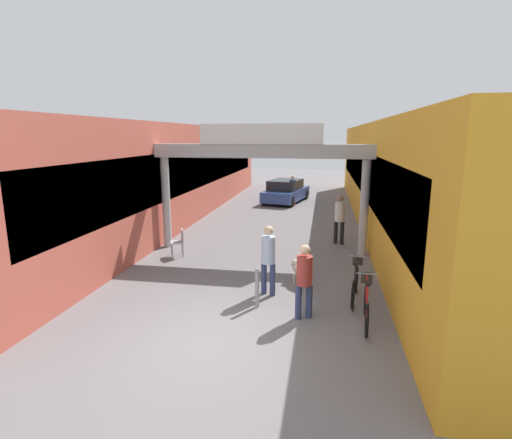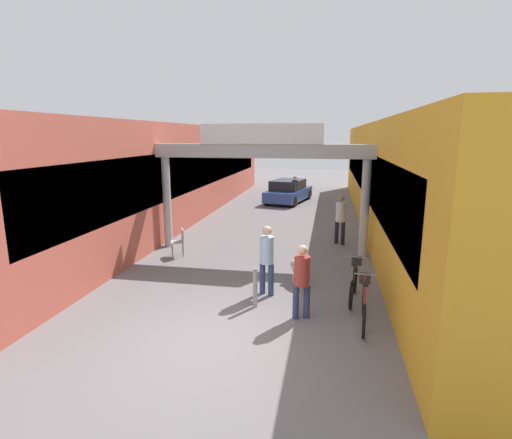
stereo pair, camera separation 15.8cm
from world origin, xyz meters
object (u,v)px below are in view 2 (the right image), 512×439
Objects in this scene: pedestrian_companion at (302,277)px; dog_on_leash at (299,270)px; pedestrian_carrying_crate at (341,216)px; bicycle_black_second at (354,282)px; pedestrian_with_dog at (267,256)px; parked_car_blue at (288,191)px; pedestrian_elderly_walking at (295,188)px; bollard_post_metal at (255,287)px; cafe_chair_aluminium_nearer at (180,240)px; bicycle_red_nearest at (364,303)px.

dog_on_leash is at bearing 95.54° from pedestrian_companion.
pedestrian_carrying_crate is 5.03m from bicycle_black_second.
parked_car_blue is (-0.91, 13.92, -0.36)m from pedestrian_with_dog.
bicycle_black_second is at bearing -77.71° from parked_car_blue.
pedestrian_with_dog is at bearing -88.02° from pedestrian_elderly_walking.
pedestrian_with_dog is 1.49m from pedestrian_companion.
dog_on_leash is 0.50× the size of bicycle_black_second.
dog_on_leash is (0.74, 0.85, -0.62)m from pedestrian_with_dog.
bollard_post_metal is at bearing -108.92° from pedestrian_carrying_crate.
cafe_chair_aluminium_nearer is at bearing 154.50° from bicycle_black_second.
parked_car_blue reaches higher than bicycle_black_second.
cafe_chair_aluminium_nearer is (-3.29, 2.69, -0.46)m from pedestrian_with_dog.
pedestrian_carrying_crate is 1.89× the size of bollard_post_metal.
cafe_chair_aluminium_nearer is at bearing -105.38° from pedestrian_elderly_walking.
pedestrian_with_dog reaches higher than bicycle_red_nearest.
bicycle_red_nearest is 1.79× the size of bollard_post_metal.
pedestrian_companion is 6.34m from pedestrian_carrying_crate.
bicycle_black_second is at bearing -87.36° from pedestrian_carrying_crate.
bollard_post_metal is (-2.38, 0.37, 0.04)m from bicycle_red_nearest.
bicycle_black_second reaches higher than cafe_chair_aluminium_nearer.
bicycle_red_nearest is at bearing -53.09° from dog_on_leash.
pedestrian_companion is at bearing -19.58° from bollard_post_metal.
bollard_post_metal is at bearing 160.42° from pedestrian_companion.
pedestrian_with_dog is 2.57m from bicycle_red_nearest.
dog_on_leash is at bearing -82.83° from parked_car_blue.
bollard_post_metal reaches higher than cafe_chair_aluminium_nearer.
pedestrian_companion is 1.73× the size of bollard_post_metal.
bicycle_black_second is 1.78× the size of bollard_post_metal.
pedestrian_carrying_crate reaches higher than bicycle_red_nearest.
parked_car_blue is (-2.78, 8.82, -0.39)m from pedestrian_carrying_crate.
bollard_post_metal is 14.72m from parked_car_blue.
pedestrian_elderly_walking is 1.88× the size of cafe_chair_aluminium_nearer.
pedestrian_carrying_crate is at bearing 69.90° from pedestrian_with_dog.
bicycle_black_second is (2.10, 0.12, -0.57)m from pedestrian_with_dog.
bicycle_black_second is (-0.13, 1.26, 0.00)m from bicycle_red_nearest.
pedestrian_companion reaches higher than parked_car_blue.
pedestrian_with_dog is at bearing -86.27° from parked_car_blue.
bicycle_black_second is (0.23, -4.99, -0.59)m from pedestrian_carrying_crate.
cafe_chair_aluminium_nearer is at bearing 140.74° from pedestrian_with_dog.
pedestrian_elderly_walking is at bearing 100.75° from bicycle_red_nearest.
bicycle_black_second is at bearing 3.17° from pedestrian_with_dog.
pedestrian_companion is 2.09m from dog_on_leash.
dog_on_leash is 0.94× the size of cafe_chair_aluminium_nearer.
pedestrian_with_dog is at bearing -110.10° from pedestrian_carrying_crate.
cafe_chair_aluminium_nearer is (-3.14, 3.46, 0.06)m from bollard_post_metal.
parked_car_blue is at bearing 96.95° from pedestrian_companion.
bicycle_red_nearest is 6.72m from cafe_chair_aluminium_nearer.
bicycle_red_nearest is 0.39× the size of parked_car_blue.
pedestrian_carrying_crate is (1.87, 5.11, 0.03)m from pedestrian_with_dog.
dog_on_leash is at bearing 126.91° from bicycle_red_nearest.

